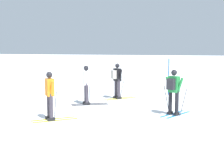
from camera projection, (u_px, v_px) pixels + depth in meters
ground_plane at (91, 127)px, 10.98m from camera, size 120.00×120.00×0.00m
far_snow_ridge at (147, 65)px, 31.68m from camera, size 80.00×6.87×1.25m
skier_white at (86, 84)px, 14.74m from camera, size 1.62×0.97×1.71m
skier_orange at (50, 94)px, 11.75m from camera, size 1.52×1.23×1.71m
skier_black at (117, 79)px, 16.22m from camera, size 1.46×1.32×1.71m
skier_green at (173, 90)px, 12.56m from camera, size 1.14×1.56×1.71m
trail_marker_pole at (169, 77)px, 17.53m from camera, size 0.06×0.06×1.88m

